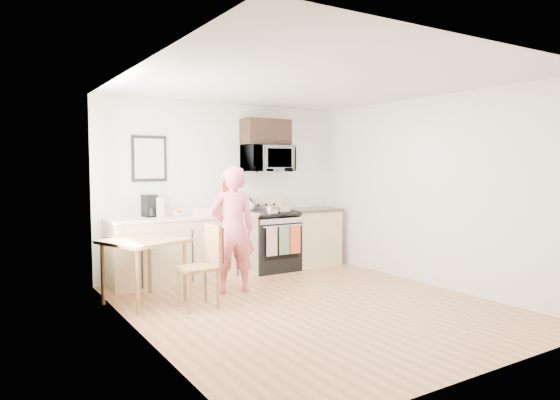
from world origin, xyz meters
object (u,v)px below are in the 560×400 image
microwave (267,159)px  cake (283,210)px  person (232,230)px  chair (209,254)px  dining_table (144,247)px  range (271,243)px

microwave → cake: size_ratio=2.86×
person → chair: person is taller
microwave → dining_table: bearing=-157.7°
person → chair: (-0.53, -0.43, -0.20)m
dining_table → cake: (2.40, 0.67, 0.28)m
chair → dining_table: bearing=138.8°
range → dining_table: size_ratio=1.27×
person → cake: size_ratio=6.20×
range → cake: (0.14, -0.16, 0.53)m
dining_table → range: bearing=20.0°
person → cake: bearing=-134.9°
person → cake: 1.49m
range → dining_table: range is taller
person → cake: (1.27, 0.77, 0.14)m
cake → chair: bearing=-146.4°
dining_table → person: bearing=-4.9°
range → cake: range is taller
cake → microwave: bearing=117.5°
dining_table → chair: (0.61, -0.52, -0.06)m
range → microwave: size_ratio=1.53×
microwave → person: 1.80m
person → dining_table: person is taller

